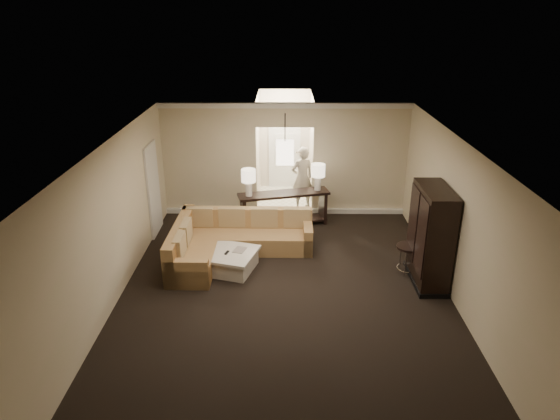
{
  "coord_description": "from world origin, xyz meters",
  "views": [
    {
      "loc": [
        -0.04,
        -7.78,
        4.9
      ],
      "look_at": [
        -0.1,
        1.2,
        1.21
      ],
      "focal_mm": 32.0,
      "sensor_mm": 36.0,
      "label": 1
    }
  ],
  "objects_px": {
    "sectional_sofa": "(229,241)",
    "coffee_table": "(230,261)",
    "console_table": "(284,206)",
    "person": "(302,175)",
    "drink_table": "(408,254)",
    "armoire": "(430,238)"
  },
  "relations": [
    {
      "from": "console_table",
      "to": "armoire",
      "type": "xyz_separation_m",
      "value": [
        2.71,
        -2.61,
        0.41
      ]
    },
    {
      "from": "console_table",
      "to": "drink_table",
      "type": "bearing_deg",
      "value": -57.44
    },
    {
      "from": "sectional_sofa",
      "to": "coffee_table",
      "type": "height_order",
      "value": "sectional_sofa"
    },
    {
      "from": "console_table",
      "to": "armoire",
      "type": "bearing_deg",
      "value": -57.75
    },
    {
      "from": "sectional_sofa",
      "to": "coffee_table",
      "type": "relative_size",
      "value": 2.36
    },
    {
      "from": "console_table",
      "to": "person",
      "type": "bearing_deg",
      "value": 52.9
    },
    {
      "from": "armoire",
      "to": "person",
      "type": "distance_m",
      "value": 4.33
    },
    {
      "from": "console_table",
      "to": "person",
      "type": "xyz_separation_m",
      "value": [
        0.47,
        1.1,
        0.42
      ]
    },
    {
      "from": "drink_table",
      "to": "armoire",
      "type": "bearing_deg",
      "value": -46.32
    },
    {
      "from": "sectional_sofa",
      "to": "coffee_table",
      "type": "distance_m",
      "value": 0.65
    },
    {
      "from": "armoire",
      "to": "drink_table",
      "type": "bearing_deg",
      "value": 133.68
    },
    {
      "from": "coffee_table",
      "to": "console_table",
      "type": "height_order",
      "value": "console_table"
    },
    {
      "from": "person",
      "to": "coffee_table",
      "type": "bearing_deg",
      "value": 42.46
    },
    {
      "from": "drink_table",
      "to": "person",
      "type": "bearing_deg",
      "value": 119.82
    },
    {
      "from": "drink_table",
      "to": "person",
      "type": "height_order",
      "value": "person"
    },
    {
      "from": "armoire",
      "to": "sectional_sofa",
      "type": "bearing_deg",
      "value": 164.87
    },
    {
      "from": "sectional_sofa",
      "to": "console_table",
      "type": "xyz_separation_m",
      "value": [
        1.14,
        1.57,
        0.16
      ]
    },
    {
      "from": "armoire",
      "to": "drink_table",
      "type": "distance_m",
      "value": 0.64
    },
    {
      "from": "sectional_sofa",
      "to": "armoire",
      "type": "xyz_separation_m",
      "value": [
        3.86,
        -1.04,
        0.56
      ]
    },
    {
      "from": "console_table",
      "to": "coffee_table",
      "type": "bearing_deg",
      "value": -129.64
    },
    {
      "from": "console_table",
      "to": "armoire",
      "type": "height_order",
      "value": "armoire"
    },
    {
      "from": "drink_table",
      "to": "person",
      "type": "distance_m",
      "value": 3.95
    }
  ]
}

